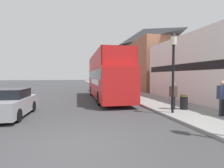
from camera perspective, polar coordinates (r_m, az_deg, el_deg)
ground_plane at (r=26.27m, az=-12.67°, el=-2.08°), size 144.00×144.00×0.00m
sidewalk at (r=24.18m, az=3.05°, el=-2.25°), size 3.77×108.00×0.14m
pub_white_frontage at (r=16.06m, az=32.77°, el=4.19°), size 6.01×13.73×5.35m
brick_terrace_rear at (r=29.63m, az=10.15°, el=8.04°), size 6.00×16.26×9.88m
tour_bus at (r=15.96m, az=-1.79°, el=1.46°), size 2.63×10.71×4.04m
parked_car_ahead_of_bus at (r=24.89m, az=-4.62°, el=-0.75°), size 2.08×4.58×1.42m
parked_car_far_side at (r=10.51m, az=-30.23°, el=-5.58°), size 1.90×4.00×1.45m
pedestrian_nearest at (r=10.14m, az=32.36°, el=-3.04°), size 0.46×0.25×1.74m
pedestrian_second at (r=10.96m, az=19.37°, el=-2.90°), size 0.41×0.23×1.58m
lamp_post_nearest at (r=9.94m, az=19.40°, el=8.32°), size 0.35×0.35×4.29m
lamp_post_second at (r=17.44m, az=4.57°, el=7.51°), size 0.35×0.35×5.07m
litter_bin at (r=11.25m, az=22.41°, el=-5.35°), size 0.48×0.48×0.85m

